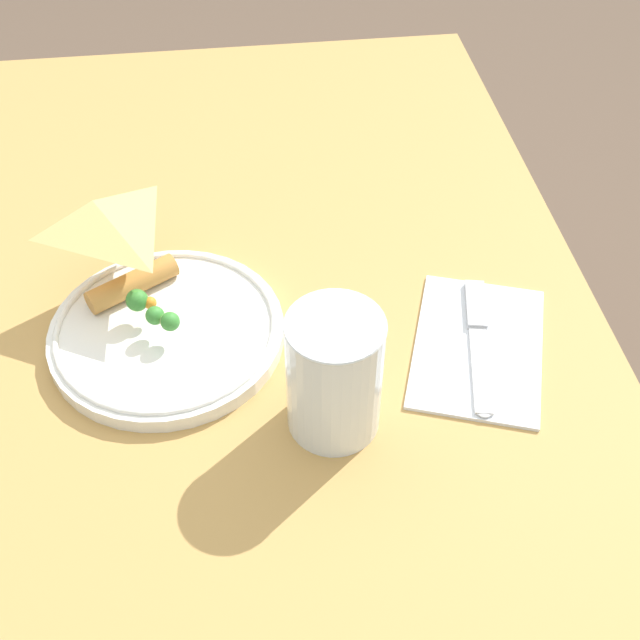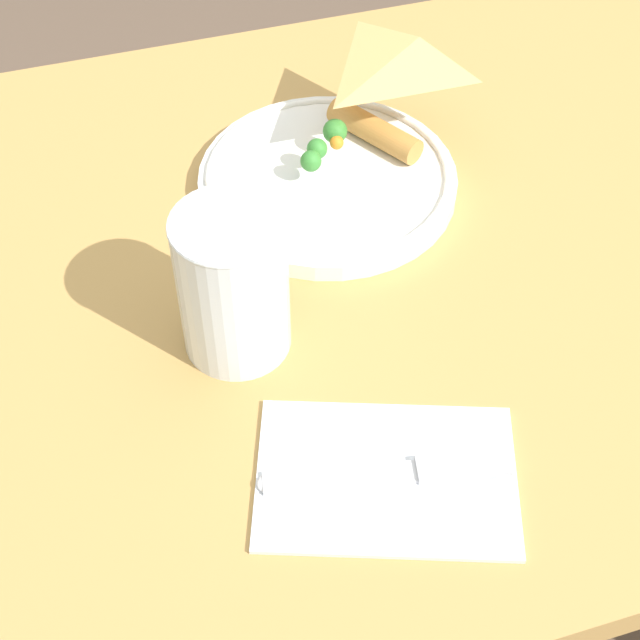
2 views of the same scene
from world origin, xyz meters
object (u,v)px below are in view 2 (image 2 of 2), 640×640
at_px(dining_table, 427,329).
at_px(milk_glass, 233,289).
at_px(butter_knife, 398,473).
at_px(napkin_folded, 386,477).
at_px(plate_pizza, 330,174).

height_order(dining_table, milk_glass, milk_glass).
bearing_deg(butter_knife, napkin_folded, 0.00).
height_order(napkin_folded, butter_knife, butter_knife).
bearing_deg(napkin_folded, butter_knife, 168.31).
height_order(dining_table, napkin_folded, napkin_folded).
bearing_deg(plate_pizza, dining_table, 127.61).
bearing_deg(plate_pizza, milk_glass, 51.04).
bearing_deg(napkin_folded, dining_table, -119.95).
relative_size(dining_table, napkin_folded, 4.95).
bearing_deg(dining_table, plate_pizza, -52.39).
distance_m(milk_glass, napkin_folded, 0.18).
xyz_separation_m(plate_pizza, napkin_folded, (0.05, 0.30, -0.01)).
bearing_deg(napkin_folded, milk_glass, -65.86).
relative_size(plate_pizza, butter_knife, 1.31).
xyz_separation_m(plate_pizza, butter_knife, (0.05, 0.30, -0.01)).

